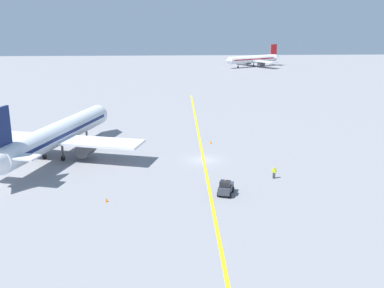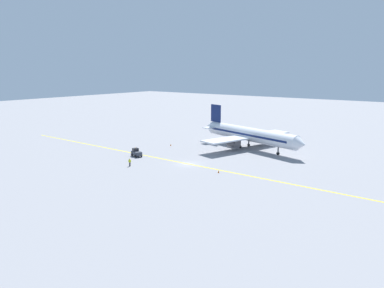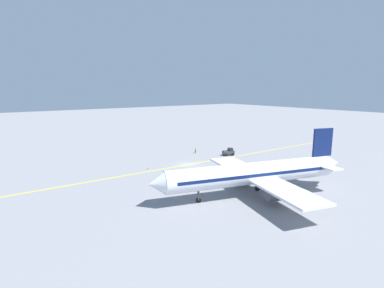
{
  "view_description": "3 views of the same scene",
  "coord_description": "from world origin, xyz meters",
  "views": [
    {
      "loc": [
        -5.35,
        -66.82,
        21.55
      ],
      "look_at": [
        -2.03,
        -4.28,
        3.82
      ],
      "focal_mm": 42.0,
      "sensor_mm": 36.0,
      "label": 1
    },
    {
      "loc": [
        63.86,
        49.17,
        20.69
      ],
      "look_at": [
        -3.14,
        -1.24,
        3.86
      ],
      "focal_mm": 35.0,
      "sensor_mm": 36.0,
      "label": 2
    },
    {
      "loc": [
        -55.28,
        39.07,
        17.56
      ],
      "look_at": [
        5.53,
        -5.18,
        3.48
      ],
      "focal_mm": 28.0,
      "sensor_mm": 36.0,
      "label": 3
    }
  ],
  "objects": [
    {
      "name": "traffic_cone_near_nose",
      "position": [
        2.01,
        9.4,
        0.28
      ],
      "size": [
        0.32,
        0.32,
        0.55
      ],
      "primitive_type": "cone",
      "color": "orange",
      "rests_on": "ground"
    },
    {
      "name": "airplane_distant_taxiing",
      "position": [
        33.2,
        135.83,
        3.34
      ],
      "size": [
        28.71,
        23.94,
        9.54
      ],
      "color": "white",
      "rests_on": "ground"
    },
    {
      "name": "ground_plane",
      "position": [
        0.0,
        0.0,
        0.0
      ],
      "size": [
        400.0,
        400.0,
        0.0
      ],
      "primitive_type": "plane",
      "color": "gray"
    },
    {
      "name": "apron_yellow_centreline",
      "position": [
        0.0,
        0.0,
        0.0
      ],
      "size": [
        2.62,
        119.99,
        0.01
      ],
      "primitive_type": "cube",
      "rotation": [
        0.0,
        0.0,
        -0.02
      ],
      "color": "yellow",
      "rests_on": "ground"
    },
    {
      "name": "baggage_tug_dark",
      "position": [
        1.67,
        -14.41,
        0.9
      ],
      "size": [
        2.48,
        3.32,
        2.11
      ],
      "color": "#333842",
      "rests_on": "ground"
    },
    {
      "name": "ground_crew_worker",
      "position": [
        9.1,
        -8.94,
        0.91
      ],
      "size": [
        0.56,
        0.31,
        1.68
      ],
      "color": "#23232D",
      "rests_on": "ground"
    },
    {
      "name": "airplane_at_gate",
      "position": [
        -22.99,
        2.68,
        3.71
      ],
      "size": [
        28.34,
        34.9,
        10.6
      ],
      "color": "silver",
      "rests_on": "ground"
    },
    {
      "name": "traffic_cone_mid_apron",
      "position": [
        -13.04,
        -16.0,
        0.28
      ],
      "size": [
        0.32,
        0.32,
        0.55
      ],
      "primitive_type": "cone",
      "color": "orange",
      "rests_on": "ground"
    }
  ]
}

